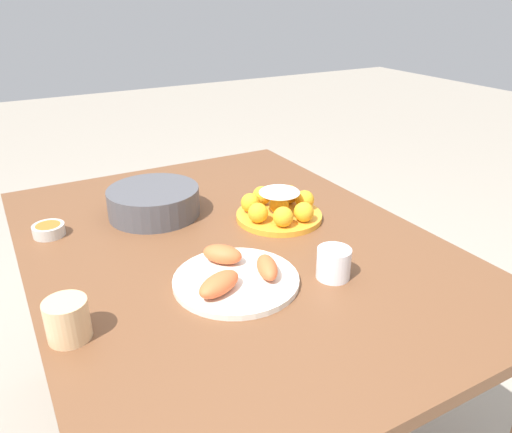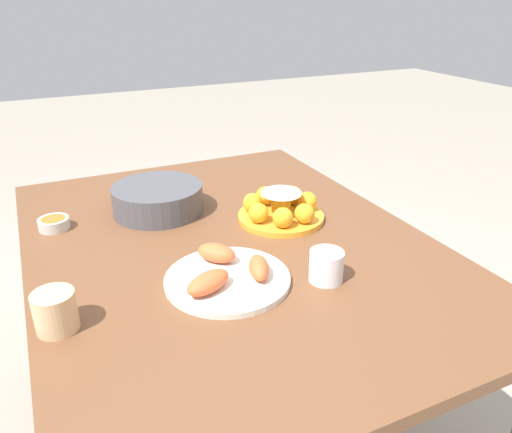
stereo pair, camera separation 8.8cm
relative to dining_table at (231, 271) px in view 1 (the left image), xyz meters
The scene contains 7 objects.
dining_table is the anchor object (origin of this frame).
cake_plate 0.23m from the dining_table, 71.29° to the right, with size 0.24×0.24×0.09m.
serving_bowl 0.32m from the dining_table, 23.66° to the left, with size 0.26×0.26×0.08m.
sauce_bowl 0.50m from the dining_table, 56.16° to the left, with size 0.08×0.08×0.03m.
seafood_platter 0.22m from the dining_table, 156.28° to the left, with size 0.28×0.28×0.06m.
cup_near 0.32m from the dining_table, 154.58° to the right, with size 0.08×0.08×0.07m.
cup_far 0.50m from the dining_table, 114.33° to the left, with size 0.08×0.08×0.08m.
Camera 1 is at (-1.03, 0.50, 1.32)m, focal length 35.00 mm.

